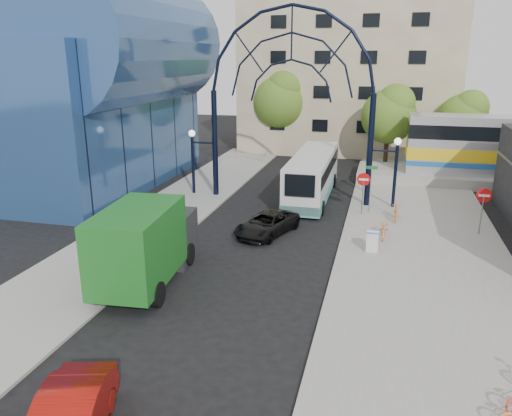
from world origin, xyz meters
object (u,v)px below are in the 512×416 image
(black_suv, at_px, (267,224))
(bike_near_b, at_px, (396,211))
(street_name_sign, at_px, (371,179))
(city_bus, at_px, (313,175))
(do_not_enter_sign, at_px, (483,200))
(tree_north_b, at_px, (281,99))
(sandwich_board, at_px, (372,240))
(bike_near_a, at_px, (384,228))
(tree_north_a, at_px, (390,113))
(stop_sign, at_px, (363,183))
(green_truck, at_px, (147,243))
(gateway_arch, at_px, (291,66))
(tree_north_c, at_px, (464,117))

(black_suv, bearing_deg, bike_near_b, 49.07)
(street_name_sign, distance_m, bike_near_b, 2.47)
(city_bus, xyz_separation_m, black_suv, (-1.23, -7.99, -0.93))
(do_not_enter_sign, bearing_deg, tree_north_b, 126.74)
(sandwich_board, height_order, bike_near_a, sandwich_board)
(tree_north_b, distance_m, bike_near_b, 21.87)
(street_name_sign, distance_m, tree_north_a, 13.59)
(stop_sign, bearing_deg, bike_near_a, -70.86)
(city_bus, distance_m, green_truck, 15.55)
(stop_sign, height_order, city_bus, city_bus)
(street_name_sign, height_order, sandwich_board, street_name_sign)
(city_bus, relative_size, green_truck, 1.53)
(do_not_enter_sign, height_order, green_truck, green_truck)
(street_name_sign, bearing_deg, gateway_arch, 164.93)
(tree_north_a, xyz_separation_m, tree_north_c, (6.00, 2.00, -0.33))
(do_not_enter_sign, xyz_separation_m, sandwich_board, (-5.40, -4.02, -1.23))
(tree_north_c, bearing_deg, sandwich_board, -106.55)
(sandwich_board, height_order, tree_north_c, tree_north_c)
(gateway_arch, xyz_separation_m, tree_north_a, (6.12, 11.93, -3.95))
(stop_sign, bearing_deg, city_bus, 135.19)
(tree_north_b, distance_m, bike_near_a, 24.36)
(bike_near_a, height_order, bike_near_b, bike_near_b)
(stop_sign, xyz_separation_m, do_not_enter_sign, (6.20, -2.00, -0.02))
(tree_north_a, bearing_deg, sandwich_board, -91.50)
(bike_near_b, bearing_deg, tree_north_a, 91.80)
(stop_sign, bearing_deg, tree_north_c, 65.31)
(do_not_enter_sign, xyz_separation_m, green_truck, (-14.43, -9.36, -0.27))
(stop_sign, relative_size, street_name_sign, 0.89)
(black_suv, bearing_deg, sandwich_board, 3.48)
(stop_sign, bearing_deg, do_not_enter_sign, -17.88)
(tree_north_b, height_order, black_suv, tree_north_b)
(gateway_arch, bearing_deg, street_name_sign, -15.07)
(sandwich_board, height_order, green_truck, green_truck)
(gateway_arch, bearing_deg, do_not_enter_sign, -19.99)
(stop_sign, bearing_deg, tree_north_b, 115.83)
(bike_near_a, bearing_deg, do_not_enter_sign, 20.55)
(city_bus, bearing_deg, green_truck, -108.22)
(do_not_enter_sign, relative_size, bike_near_b, 1.42)
(tree_north_c, bearing_deg, do_not_enter_sign, -93.58)
(black_suv, bearing_deg, tree_north_b, 118.57)
(street_name_sign, relative_size, tree_north_c, 0.43)
(tree_north_c, distance_m, city_bus, 16.73)
(tree_north_a, xyz_separation_m, bike_near_b, (0.61, -14.56, -3.96))
(gateway_arch, height_order, green_truck, gateway_arch)
(bike_near_a, distance_m, bike_near_b, 3.23)
(gateway_arch, distance_m, street_name_sign, 8.38)
(street_name_sign, distance_m, tree_north_b, 19.81)
(do_not_enter_sign, distance_m, tree_north_c, 18.11)
(do_not_enter_sign, height_order, black_suv, do_not_enter_sign)
(tree_north_a, distance_m, green_truck, 27.18)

